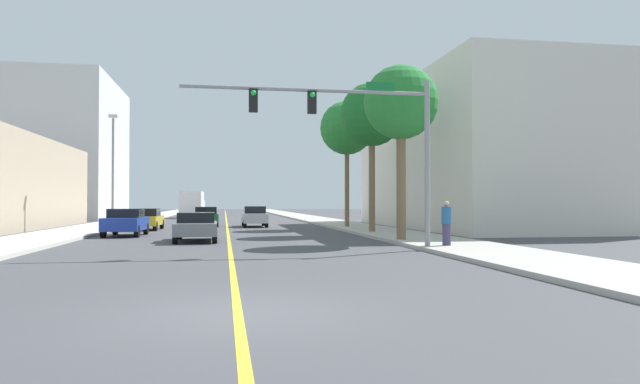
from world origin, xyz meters
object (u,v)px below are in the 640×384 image
at_px(car_yellow, 146,219).
at_px(car_gray, 196,226).
at_px(palm_far, 347,128).
at_px(car_silver, 255,216).
at_px(street_lamp, 113,165).
at_px(car_green, 206,216).
at_px(palm_near, 401,104).
at_px(pedestrian, 446,223).
at_px(palm_mid, 372,116).
at_px(car_blue, 126,222).
at_px(delivery_truck, 192,204).
at_px(traffic_signal_mast, 356,124).

bearing_deg(car_yellow, car_gray, 109.54).
height_order(palm_far, car_silver, palm_far).
height_order(palm_far, car_gray, palm_far).
distance_m(street_lamp, car_green, 8.06).
distance_m(palm_near, car_silver, 19.25).
bearing_deg(pedestrian, palm_mid, 18.51).
distance_m(palm_near, pedestrian, 6.46).
xyz_separation_m(palm_near, car_silver, (-5.62, 17.58, -5.47)).
bearing_deg(car_silver, pedestrian, -73.90).
distance_m(palm_near, car_blue, 15.89).
bearing_deg(car_gray, palm_near, -16.20).
bearing_deg(palm_far, street_lamp, 175.89).
distance_m(street_lamp, car_blue, 8.65).
height_order(palm_far, car_blue, palm_far).
height_order(palm_mid, pedestrian, palm_mid).
distance_m(car_silver, car_yellow, 8.10).
relative_size(palm_mid, delivery_truck, 1.17).
height_order(car_silver, car_yellow, car_silver).
height_order(palm_far, car_yellow, palm_far).
distance_m(street_lamp, palm_far, 15.93).
distance_m(street_lamp, palm_mid, 17.72).
bearing_deg(delivery_truck, car_blue, -91.05).
bearing_deg(car_gray, car_yellow, 107.14).
bearing_deg(palm_near, palm_mid, 86.01).
bearing_deg(car_gray, pedestrian, -33.56).
distance_m(car_silver, car_gray, 15.49).
bearing_deg(palm_mid, traffic_signal_mast, -108.06).
bearing_deg(palm_near, traffic_signal_mast, -128.07).
bearing_deg(palm_mid, car_gray, -155.57).
relative_size(street_lamp, delivery_truck, 1.03).
xyz_separation_m(palm_far, pedestrian, (0.09, -17.44, -5.92)).
bearing_deg(car_blue, street_lamp, -72.94).
bearing_deg(traffic_signal_mast, street_lamp, 123.05).
xyz_separation_m(car_silver, car_gray, (-3.50, -15.09, -0.07)).
distance_m(traffic_signal_mast, car_gray, 9.68).
relative_size(delivery_truck, pedestrian, 4.26).
xyz_separation_m(car_green, pedestrian, (9.82, -22.68, 0.25)).
xyz_separation_m(palm_near, car_gray, (-9.12, 2.49, -5.54)).
bearing_deg(street_lamp, car_gray, -63.96).
distance_m(palm_far, car_silver, 9.53).
bearing_deg(palm_far, delivery_truck, 113.17).
bearing_deg(palm_far, car_silver, 147.78).
bearing_deg(palm_far, palm_mid, -90.40).
bearing_deg(traffic_signal_mast, delivery_truck, 100.50).
bearing_deg(car_blue, palm_far, -152.90).
xyz_separation_m(palm_far, delivery_truck, (-11.96, 27.95, -5.31)).
bearing_deg(car_silver, palm_mid, -60.58).
relative_size(car_blue, delivery_truck, 0.54).
relative_size(palm_near, car_silver, 1.80).
height_order(palm_mid, palm_far, palm_far).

